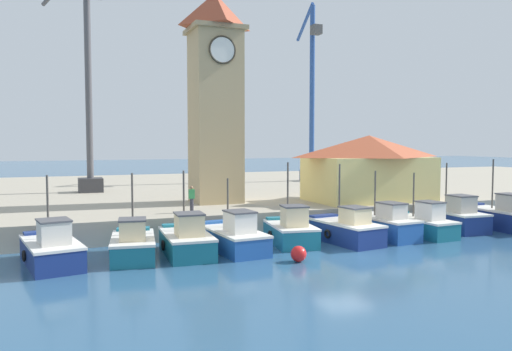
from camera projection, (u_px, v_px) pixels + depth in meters
ground_plane at (343, 255)px, 24.84m from camera, size 300.00×300.00×0.00m
quay_wharf at (202, 193)px, 49.30m from camera, size 120.00×40.00×1.37m
fishing_boat_far_left at (51, 249)px, 22.67m from camera, size 2.97×5.16×4.10m
fishing_boat_left_outer at (133, 244)px, 24.00m from camera, size 2.64×4.62×4.11m
fishing_boat_left_inner at (187, 240)px, 24.79m from camera, size 2.38×4.80×4.19m
fishing_boat_mid_left at (233, 237)px, 25.87m from camera, size 2.48×5.36×3.72m
fishing_boat_center at (291, 231)px, 27.46m from camera, size 2.70×4.40×4.50m
fishing_boat_mid_right at (346, 229)px, 27.89m from camera, size 2.65×4.82×4.39m
fishing_boat_right_inner at (382, 225)px, 29.38m from camera, size 2.31×5.07×3.91m
fishing_boat_right_outer at (421, 224)px, 30.08m from camera, size 2.13×4.84×3.76m
fishing_boat_far_right at (452, 217)px, 32.05m from camera, size 2.40×4.96×4.28m
fishing_boat_end_right at (501, 217)px, 32.24m from camera, size 2.08×5.19×4.52m
clock_tower at (215, 94)px, 35.08m from camera, size 3.73×3.73×16.24m
warehouse_right at (369, 167)px, 36.43m from camera, size 8.90×5.76×4.77m
port_crane_near at (312, 114)px, 55.44m from camera, size 2.00×7.09×19.65m
port_crane_far at (88, 102)px, 42.50m from camera, size 4.89×7.04×19.88m
mooring_buoy at (299, 254)px, 23.40m from camera, size 0.75×0.75×0.75m
dock_worker_near_tower at (192, 199)px, 30.18m from camera, size 0.34×0.22×1.62m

